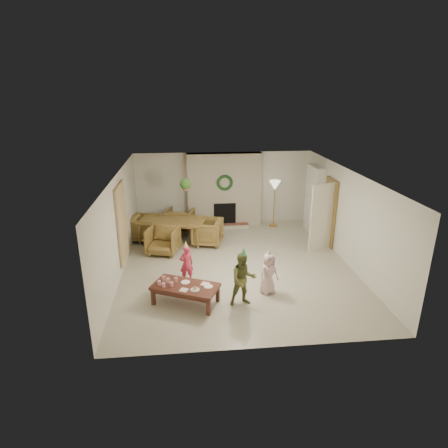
{
  "coord_description": "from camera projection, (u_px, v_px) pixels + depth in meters",
  "views": [
    {
      "loc": [
        -1.27,
        -9.19,
        4.49
      ],
      "look_at": [
        -0.3,
        0.4,
        1.05
      ],
      "focal_mm": 30.39,
      "sensor_mm": 36.0,
      "label": 1
    }
  ],
  "objects": [
    {
      "name": "coffee_leg_br",
      "position": [
        218.0,
        294.0,
        8.44
      ],
      "size": [
        0.1,
        0.1,
        0.37
      ],
      "primitive_type": "cube",
      "rotation": [
        0.0,
        0.0,
        -0.43
      ],
      "color": "#4F251A",
      "rests_on": "floor"
    },
    {
      "name": "dining_chair_right",
      "position": [
        207.0,
        232.0,
        11.52
      ],
      "size": [
        1.05,
        1.04,
        0.79
      ],
      "primitive_type": "imported",
      "rotation": [
        0.0,
        0.0,
        -1.84
      ],
      "color": "olive",
      "rests_on": "floor"
    },
    {
      "name": "floor",
      "position": [
        237.0,
        265.0,
        10.24
      ],
      "size": [
        7.0,
        7.0,
        0.0
      ],
      "primitive_type": "plane",
      "color": "#B7B29E",
      "rests_on": "ground"
    },
    {
      "name": "plate_b",
      "position": [
        195.0,
        290.0,
        8.1
      ],
      "size": [
        0.26,
        0.26,
        0.01
      ],
      "primitive_type": "cylinder",
      "rotation": [
        0.0,
        0.0,
        -0.43
      ],
      "color": "white",
      "rests_on": "coffee_table_top"
    },
    {
      "name": "dining_chair_left",
      "position": [
        145.0,
        228.0,
        11.84
      ],
      "size": [
        1.05,
        1.04,
        0.79
      ],
      "primitive_type": "imported",
      "rotation": [
        0.0,
        0.0,
        1.3
      ],
      "color": "olive",
      "rests_on": "floor"
    },
    {
      "name": "child_plaid",
      "position": [
        243.0,
        279.0,
        8.19
      ],
      "size": [
        0.63,
        0.52,
        1.21
      ],
      "primitive_type": "imported",
      "rotation": [
        0.0,
        0.0,
        0.1
      ],
      "color": "olive",
      "rests_on": "floor"
    },
    {
      "name": "dining_chair_far",
      "position": [
        180.0,
        220.0,
        12.52
      ],
      "size": [
        1.04,
        1.05,
        0.79
      ],
      "primitive_type": "imported",
      "rotation": [
        0.0,
        0.0,
        2.87
      ],
      "color": "olive",
      "rests_on": "floor"
    },
    {
      "name": "bookshelf_carcass",
      "position": [
        314.0,
        200.0,
        12.3
      ],
      "size": [
        0.3,
        1.0,
        2.2
      ],
      "primitive_type": "cube",
      "color": "white",
      "rests_on": "floor"
    },
    {
      "name": "napkin_left",
      "position": [
        184.0,
        290.0,
        8.09
      ],
      "size": [
        0.22,
        0.22,
        0.01
      ],
      "primitive_type": "cube",
      "rotation": [
        0.0,
        0.0,
        -0.43
      ],
      "color": "beige",
      "rests_on": "coffee_table_top"
    },
    {
      "name": "party_hat_red",
      "position": [
        186.0,
        245.0,
        9.07
      ],
      "size": [
        0.14,
        0.14,
        0.18
      ],
      "primitive_type": "cone",
      "rotation": [
        0.0,
        0.0,
        -0.09
      ],
      "color": "#F3FF54",
      "rests_on": "child_red"
    },
    {
      "name": "floor_lamp_post",
      "position": [
        274.0,
        205.0,
        12.97
      ],
      "size": [
        0.03,
        0.03,
        1.44
      ],
      "primitive_type": "cylinder",
      "color": "gold",
      "rests_on": "floor"
    },
    {
      "name": "fireplace_firebox",
      "position": [
        225.0,
        214.0,
        13.02
      ],
      "size": [
        0.75,
        0.12,
        0.75
      ],
      "primitive_type": "cube",
      "color": "black",
      "rests_on": "floor"
    },
    {
      "name": "door_leaf",
      "position": [
        322.0,
        217.0,
        10.92
      ],
      "size": [
        0.77,
        0.32,
        2.0
      ],
      "primitive_type": "cube",
      "rotation": [
        0.0,
        0.0,
        -1.22
      ],
      "color": "beige",
      "rests_on": "floor"
    },
    {
      "name": "food_scoop",
      "position": [
        195.0,
        288.0,
        8.09
      ],
      "size": [
        0.1,
        0.1,
        0.08
      ],
      "primitive_type": "sphere",
      "rotation": [
        0.0,
        0.0,
        -0.43
      ],
      "color": "tan",
      "rests_on": "plate_b"
    },
    {
      "name": "bookshelf_shelf_d",
      "position": [
        315.0,
        183.0,
        12.11
      ],
      "size": [
        0.3,
        0.92,
        0.03
      ],
      "primitive_type": "cube",
      "color": "white",
      "rests_on": "bookshelf_carcass"
    },
    {
      "name": "dining_table",
      "position": [
        172.0,
        231.0,
        11.71
      ],
      "size": [
        2.25,
        1.62,
        0.71
      ],
      "primitive_type": "imported",
      "rotation": [
        0.0,
        0.0,
        -0.27
      ],
      "color": "olive",
      "rests_on": "floor"
    },
    {
      "name": "party_hat_plaid",
      "position": [
        244.0,
        252.0,
        7.98
      ],
      "size": [
        0.17,
        0.17,
        0.2
      ],
      "primitive_type": "cone",
      "rotation": [
        0.0,
        0.0,
        -0.25
      ],
      "color": "#4BAF54",
      "rests_on": "child_plaid"
    },
    {
      "name": "cup_a",
      "position": [
        159.0,
        283.0,
        8.29
      ],
      "size": [
        0.1,
        0.1,
        0.1
      ],
      "primitive_type": "cylinder",
      "rotation": [
        0.0,
        0.0,
        -0.43
      ],
      "color": "white",
      "rests_on": "coffee_table_top"
    },
    {
      "name": "coffee_table_top",
      "position": [
        185.0,
        287.0,
        8.3
      ],
      "size": [
        1.6,
        1.24,
        0.07
      ],
      "primitive_type": "cube",
      "rotation": [
        0.0,
        0.0,
        -0.43
      ],
      "color": "#4F251A",
      "rests_on": "floor"
    },
    {
      "name": "books_row_mid",
      "position": [
        312.0,
        203.0,
        12.38
      ],
      "size": [
        0.2,
        0.44,
        0.24
      ],
      "primitive_type": "cube",
      "color": "#274892",
      "rests_on": "bookshelf_shelf_b"
    },
    {
      "name": "cup_e",
      "position": [
        172.0,
        284.0,
        8.23
      ],
      "size": [
        0.1,
        0.1,
        0.1
      ],
      "primitive_type": "cylinder",
      "rotation": [
        0.0,
        0.0,
        -0.43
      ],
      "color": "white",
      "rests_on": "coffee_table_top"
    },
    {
      "name": "plate_c",
      "position": [
        208.0,
        286.0,
        8.23
      ],
      "size": [
        0.26,
        0.26,
        0.01
      ],
      "primitive_type": "cylinder",
      "rotation": [
        0.0,
        0.0,
        -0.43
      ],
      "color": "white",
      "rests_on": "coffee_table_top"
    },
    {
      "name": "bookshelf_shelf_c",
      "position": [
        314.0,
        195.0,
        12.25
      ],
      "size": [
        0.3,
        0.92,
        0.03
      ],
      "primitive_type": "cube",
      "color": "white",
      "rests_on": "bookshelf_carcass"
    },
    {
      "name": "curtain_panel",
      "position": [
        122.0,
        223.0,
        9.73
      ],
      "size": [
        0.06,
        1.2,
        2.0
      ],
      "primitive_type": "cube",
      "color": "beige",
      "rests_on": "wall_left"
    },
    {
      "name": "cup_c",
      "position": [
        163.0,
        285.0,
        8.2
      ],
      "size": [
        0.1,
        0.1,
        0.1
      ],
      "primitive_type": "cylinder",
      "rotation": [
        0.0,
        0.0,
        -0.43
      ],
      "color": "white",
      "rests_on": "coffee_table_top"
    },
    {
      "name": "cup_b",
      "position": [
        164.0,
        278.0,
        8.49
      ],
      "size": [
        0.1,
        0.1,
        0.1
      ],
      "primitive_type": "cylinder",
      "rotation": [
        0.0,
        0.0,
        -0.43
      ],
      "color": "white",
      "rests_on": "coffee_table_top"
    },
    {
      "name": "wall_back",
      "position": [
        224.0,
        188.0,
        13.1
      ],
      "size": [
        7.0,
        0.0,
        7.0
      ],
      "primitive_type": "plane",
      "rotation": [
        1.57,
        0.0,
        0.0
      ],
      "color": "silver",
      "rests_on": "floor"
    },
    {
      "name": "cup_f",
      "position": [
        176.0,
        280.0,
        8.43
      ],
      "size": [
        0.1,
        0.1,
        0.1
      ],
      "primitive_type": "cylinder",
      "rotation": [
        0.0,
        0.0,
        -0.43
      ],
      "color": "white",
      "rests_on": "coffee_table_top"
    },
    {
      "name": "floor_lamp_shade",
      "position": [
        275.0,
        185.0,
        12.73
      ],
      "size": [
        0.38,
        0.38,
        0.32
      ],
      "primitive_type": "cone",
      "rotation": [
        3.14,
        0.0,
        0.0
      ],
      "color": "beige",
      "rests_on": "floor_lamp_post"
    },
    {
      "name": "coffee_table_apron",
      "position": [
        186.0,
        290.0,
        8.32
      ],
      "size": [
        1.45,
        1.1,
        0.09
      ],
      "primitive_type": "cube",
      "rotation": [
        0.0,
        0.0,
        -0.43
      ],
      "color": "#4F251A",
      "rests_on": "floor"
    },
    {
      "name": "fireplace_mass",
      "position": [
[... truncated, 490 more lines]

